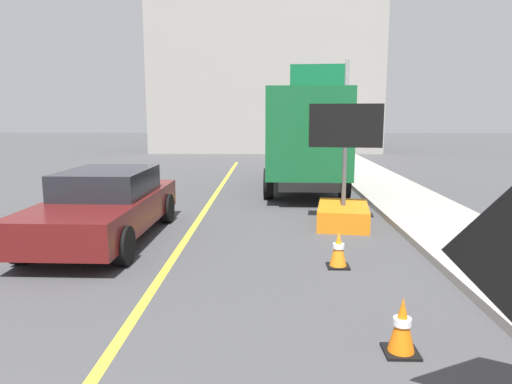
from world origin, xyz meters
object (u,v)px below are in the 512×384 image
object	(u,v)px
box_truck	(304,136)
pickup_car	(105,205)
arrow_board_trailer	(343,204)
traffic_cone_near_sign	(402,326)
highway_guide_sign	(330,93)
traffic_cone_mid_lane	(338,249)

from	to	relation	value
box_truck	pickup_car	xyz separation A→B (m)	(-4.39, -6.64, -1.06)
arrow_board_trailer	box_truck	bearing A→B (deg)	95.71
pickup_car	traffic_cone_near_sign	distance (m)	6.44
box_truck	traffic_cone_near_sign	bearing A→B (deg)	-88.66
box_truck	pickup_car	world-z (taller)	box_truck
pickup_car	highway_guide_sign	world-z (taller)	highway_guide_sign
pickup_car	traffic_cone_near_sign	xyz separation A→B (m)	(4.65, -4.44, -0.39)
pickup_car	traffic_cone_mid_lane	bearing A→B (deg)	-20.35
pickup_car	traffic_cone_mid_lane	xyz separation A→B (m)	(4.39, -1.63, -0.39)
traffic_cone_mid_lane	pickup_car	bearing A→B (deg)	159.65
highway_guide_sign	traffic_cone_near_sign	xyz separation A→B (m)	(-1.49, -18.56, -3.12)
traffic_cone_near_sign	traffic_cone_mid_lane	size ratio (longest dim) A/B	0.99
box_truck	traffic_cone_mid_lane	size ratio (longest dim) A/B	12.18
traffic_cone_near_sign	traffic_cone_mid_lane	world-z (taller)	traffic_cone_mid_lane
arrow_board_trailer	traffic_cone_mid_lane	size ratio (longest dim) A/B	4.33
arrow_board_trailer	pickup_car	distance (m)	5.11
highway_guide_sign	box_truck	bearing A→B (deg)	-103.14
arrow_board_trailer	highway_guide_sign	distance (m)	13.15
highway_guide_sign	traffic_cone_mid_lane	distance (m)	16.14
highway_guide_sign	traffic_cone_near_sign	world-z (taller)	highway_guide_sign
traffic_cone_mid_lane	box_truck	bearing A→B (deg)	89.99
traffic_cone_near_sign	arrow_board_trailer	bearing A→B (deg)	87.34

